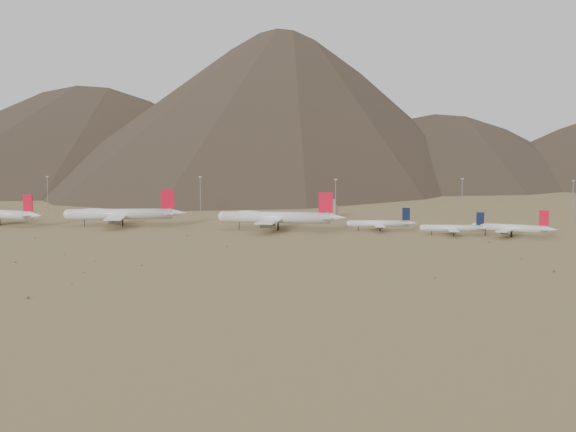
% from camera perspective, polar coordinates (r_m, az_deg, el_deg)
% --- Properties ---
extents(ground, '(3000.00, 3000.00, 0.00)m').
position_cam_1_polar(ground, '(420.02, -3.03, -1.47)').
color(ground, '#997F4F').
rests_on(ground, ground).
extents(mountain_ridge, '(4400.00, 1000.00, 300.00)m').
position_cam_1_polar(mountain_ridge, '(1313.64, 6.06, 9.53)').
color(mountain_ridge, brown).
rests_on(mountain_ridge, ground).
extents(widebody_centre, '(70.33, 55.57, 21.39)m').
position_cam_1_polar(widebody_centre, '(481.14, -11.79, 0.15)').
color(widebody_centre, silver).
rests_on(widebody_centre, ground).
extents(widebody_east, '(73.21, 55.96, 21.74)m').
position_cam_1_polar(widebody_east, '(448.38, -0.81, -0.09)').
color(widebody_east, silver).
rests_on(widebody_east, ground).
extents(narrowbody_a, '(39.12, 28.61, 13.03)m').
position_cam_1_polar(narrowbody_a, '(448.98, 6.61, -0.53)').
color(narrowbody_a, silver).
rests_on(narrowbody_a, ground).
extents(narrowbody_b, '(37.59, 27.17, 12.42)m').
position_cam_1_polar(narrowbody_b, '(432.88, 11.74, -0.84)').
color(narrowbody_b, silver).
rests_on(narrowbody_b, ground).
extents(narrowbody_c, '(42.79, 31.90, 14.68)m').
position_cam_1_polar(narrowbody_c, '(432.23, 15.66, -0.84)').
color(narrowbody_c, silver).
rests_on(narrowbody_c, ground).
extents(control_tower, '(8.00, 8.00, 12.00)m').
position_cam_1_polar(control_tower, '(531.98, 3.07, 0.49)').
color(control_tower, gray).
rests_on(control_tower, ground).
extents(mast_far_west, '(2.00, 0.60, 25.70)m').
position_cam_1_polar(mast_far_west, '(596.70, -16.72, 1.64)').
color(mast_far_west, gray).
rests_on(mast_far_west, ground).
extents(mast_west, '(2.00, 0.60, 25.70)m').
position_cam_1_polar(mast_west, '(568.80, -6.25, 1.66)').
color(mast_west, gray).
rests_on(mast_west, ground).
extents(mast_centre, '(2.00, 0.60, 25.70)m').
position_cam_1_polar(mast_centre, '(524.74, 3.40, 1.40)').
color(mast_centre, gray).
rests_on(mast_centre, ground).
extents(mast_east, '(2.00, 0.60, 25.70)m').
position_cam_1_polar(mast_east, '(547.38, 12.27, 1.44)').
color(mast_east, gray).
rests_on(mast_east, ground).
extents(mast_far_east, '(2.00, 0.60, 25.70)m').
position_cam_1_polar(mast_far_east, '(537.75, 19.60, 1.20)').
color(mast_far_east, gray).
rests_on(mast_far_east, ground).
extents(desert_scrub, '(426.53, 175.83, 0.95)m').
position_cam_1_polar(desert_scrub, '(340.99, 0.26, -2.94)').
color(desert_scrub, brown).
rests_on(desert_scrub, ground).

